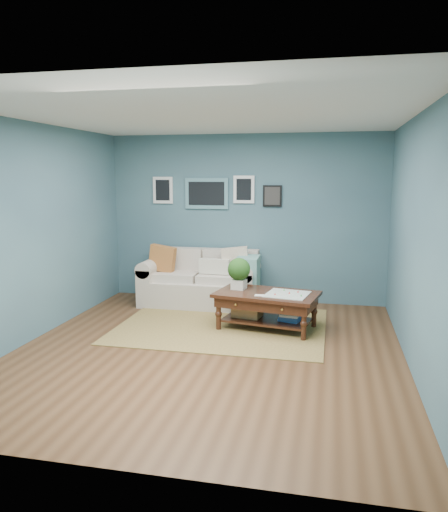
# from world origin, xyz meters

# --- Properties ---
(room_shell) EXTENTS (5.00, 5.02, 2.70)m
(room_shell) POSITION_xyz_m (-0.01, 0.06, 1.36)
(room_shell) COLOR brown
(room_shell) RESTS_ON ground
(area_rug) EXTENTS (2.78, 2.22, 0.01)m
(area_rug) POSITION_xyz_m (-0.05, 0.96, 0.01)
(area_rug) COLOR brown
(area_rug) RESTS_ON ground
(loveseat) EXTENTS (1.88, 0.85, 0.97)m
(loveseat) POSITION_xyz_m (-0.56, 2.02, 0.39)
(loveseat) COLOR beige
(loveseat) RESTS_ON ground
(coffee_table) EXTENTS (1.45, 1.00, 0.93)m
(coffee_table) POSITION_xyz_m (0.50, 0.99, 0.41)
(coffee_table) COLOR black
(coffee_table) RESTS_ON ground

